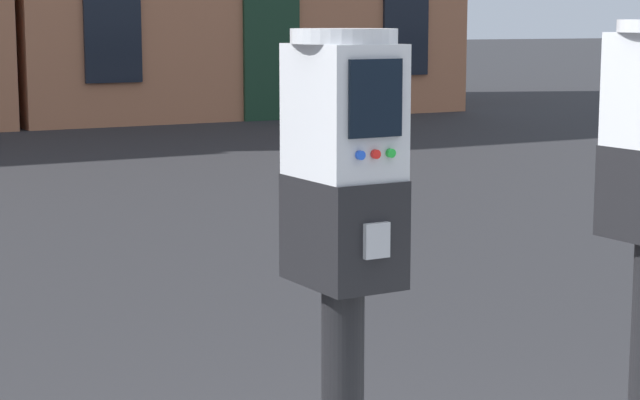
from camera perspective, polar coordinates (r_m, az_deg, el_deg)
The scene contains 1 object.
parking_meter_twin_adjacent at distance 2.35m, azimuth 1.17°, elevation -2.67°, with size 0.22×0.26×1.47m.
Camera 1 is at (-1.44, -2.26, 1.63)m, focal length 64.09 mm.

